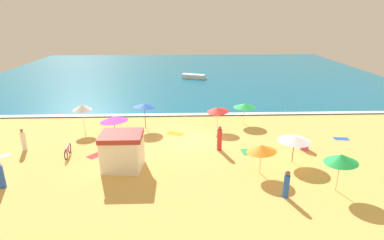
% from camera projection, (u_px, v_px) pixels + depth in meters
% --- Properties ---
extents(ground_plane, '(60.00, 60.00, 0.00)m').
position_uv_depth(ground_plane, '(192.00, 141.00, 24.34)').
color(ground_plane, '#EDBC60').
extents(ocean_water, '(60.00, 44.00, 0.10)m').
position_uv_depth(ocean_water, '(186.00, 73.00, 50.74)').
color(ocean_water, '#146B93').
rests_on(ocean_water, ground_plane).
extents(wave_breaker_foam, '(57.00, 0.70, 0.01)m').
position_uv_depth(wave_breaker_foam, '(190.00, 114.00, 30.25)').
color(wave_breaker_foam, white).
rests_on(wave_breaker_foam, ocean_water).
extents(lifeguard_cabana, '(2.57, 2.20, 2.38)m').
position_uv_depth(lifeguard_cabana, '(122.00, 151.00, 19.70)').
color(lifeguard_cabana, white).
rests_on(lifeguard_cabana, ground_plane).
extents(beach_umbrella_0, '(2.30, 2.30, 1.88)m').
position_uv_depth(beach_umbrella_0, '(245.00, 106.00, 27.51)').
color(beach_umbrella_0, silver).
rests_on(beach_umbrella_0, ground_plane).
extents(beach_umbrella_1, '(2.56, 2.55, 2.00)m').
position_uv_depth(beach_umbrella_1, '(218.00, 110.00, 26.21)').
color(beach_umbrella_1, silver).
rests_on(beach_umbrella_1, ground_plane).
extents(beach_umbrella_2, '(2.96, 2.95, 2.07)m').
position_uv_depth(beach_umbrella_2, '(114.00, 119.00, 23.85)').
color(beach_umbrella_2, '#4C3823').
rests_on(beach_umbrella_2, ground_plane).
extents(beach_umbrella_3, '(1.91, 1.92, 2.32)m').
position_uv_depth(beach_umbrella_3, '(82.00, 107.00, 25.74)').
color(beach_umbrella_3, silver).
rests_on(beach_umbrella_3, ground_plane).
extents(beach_umbrella_4, '(2.65, 2.65, 2.29)m').
position_uv_depth(beach_umbrella_4, '(144.00, 105.00, 26.39)').
color(beach_umbrella_4, '#4C3823').
rests_on(beach_umbrella_4, ground_plane).
extents(beach_umbrella_5, '(2.40, 2.38, 2.00)m').
position_uv_depth(beach_umbrella_5, '(261.00, 148.00, 18.93)').
color(beach_umbrella_5, silver).
rests_on(beach_umbrella_5, ground_plane).
extents(beach_umbrella_6, '(2.47, 2.47, 1.87)m').
position_uv_depth(beach_umbrella_6, '(295.00, 138.00, 20.40)').
color(beach_umbrella_6, '#4C3823').
rests_on(beach_umbrella_6, ground_plane).
extents(beach_umbrella_7, '(2.03, 2.00, 2.32)m').
position_uv_depth(beach_umbrella_7, '(341.00, 158.00, 16.95)').
color(beach_umbrella_7, silver).
rests_on(beach_umbrella_7, ground_plane).
extents(parked_bicycle, '(0.25, 1.82, 0.76)m').
position_uv_depth(parked_bicycle, '(68.00, 151.00, 21.67)').
color(parked_bicycle, black).
rests_on(parked_bicycle, ground_plane).
extents(beachgoer_1, '(0.50, 0.50, 1.59)m').
position_uv_depth(beachgoer_1, '(1.00, 176.00, 17.67)').
color(beachgoer_1, blue).
rests_on(beachgoer_1, ground_plane).
extents(beachgoer_2, '(0.37, 0.37, 1.58)m').
position_uv_depth(beachgoer_2, '(286.00, 185.00, 16.73)').
color(beachgoer_2, blue).
rests_on(beachgoer_2, ground_plane).
extents(beachgoer_3, '(0.34, 0.34, 1.65)m').
position_uv_depth(beachgoer_3, '(23.00, 140.00, 22.43)').
color(beachgoer_3, white).
rests_on(beachgoer_3, ground_plane).
extents(beachgoer_4, '(0.66, 0.66, 0.95)m').
position_uv_depth(beachgoer_4, '(305.00, 144.00, 22.68)').
color(beachgoer_4, '#D84CA5').
rests_on(beachgoer_4, ground_plane).
extents(beachgoer_5, '(0.49, 0.49, 1.83)m').
position_uv_depth(beachgoer_5, '(219.00, 139.00, 22.45)').
color(beachgoer_5, red).
rests_on(beachgoer_5, ground_plane).
extents(beach_towel_0, '(1.35, 1.17, 0.01)m').
position_uv_depth(beach_towel_0, '(2.00, 156.00, 21.70)').
color(beach_towel_0, white).
rests_on(beach_towel_0, ground_plane).
extents(beach_towel_1, '(1.53, 1.20, 0.01)m').
position_uv_depth(beach_towel_1, '(176.00, 134.00, 25.72)').
color(beach_towel_1, orange).
rests_on(beach_towel_1, ground_plane).
extents(beach_towel_2, '(1.21, 0.75, 0.01)m').
position_uv_depth(beach_towel_2, '(341.00, 139.00, 24.69)').
color(beach_towel_2, blue).
rests_on(beach_towel_2, ground_plane).
extents(beach_towel_3, '(0.77, 1.14, 0.01)m').
position_uv_depth(beach_towel_3, '(247.00, 152.00, 22.39)').
color(beach_towel_3, green).
rests_on(beach_towel_3, ground_plane).
extents(beach_towel_4, '(1.46, 1.55, 0.01)m').
position_uv_depth(beach_towel_4, '(97.00, 155.00, 21.97)').
color(beach_towel_4, red).
rests_on(beach_towel_4, ground_plane).
extents(small_boat_0, '(3.55, 2.25, 0.62)m').
position_uv_depth(small_boat_0, '(194.00, 76.00, 46.24)').
color(small_boat_0, white).
rests_on(small_boat_0, ocean_water).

